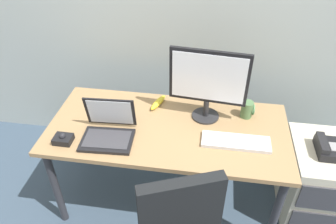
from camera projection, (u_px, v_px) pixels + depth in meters
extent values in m
plane|color=#394A5B|center=(168.00, 196.00, 2.49)|extent=(8.00, 8.00, 0.00)
cube|color=#9C7A50|center=(168.00, 129.00, 2.08)|extent=(1.54, 0.72, 0.03)
cylinder|color=#2D2D33|center=(56.00, 187.00, 2.14)|extent=(0.05, 0.05, 0.67)
cylinder|color=#2D2D33|center=(275.00, 215.00, 1.97)|extent=(0.05, 0.05, 0.67)
cylinder|color=#2D2D33|center=(87.00, 130.00, 2.61)|extent=(0.05, 0.05, 0.67)
cylinder|color=#2D2D33|center=(266.00, 148.00, 2.44)|extent=(0.05, 0.05, 0.67)
cube|color=beige|center=(316.00, 181.00, 2.24)|extent=(0.42, 0.52, 0.58)
cube|color=#38383D|center=(331.00, 200.00, 1.96)|extent=(0.38, 0.01, 0.20)
cube|color=#38383D|center=(319.00, 224.00, 2.10)|extent=(0.38, 0.01, 0.20)
cube|color=black|center=(331.00, 149.00, 2.03)|extent=(0.17, 0.20, 0.06)
cube|color=black|center=(323.00, 143.00, 2.01)|extent=(0.05, 0.18, 0.04)
cube|color=gray|center=(336.00, 147.00, 2.01)|extent=(0.07, 0.08, 0.01)
cube|color=black|center=(181.00, 212.00, 1.50)|extent=(0.39, 0.20, 0.42)
cylinder|color=#262628|center=(205.00, 116.00, 2.15)|extent=(0.18, 0.18, 0.01)
cylinder|color=#262628|center=(206.00, 108.00, 2.11)|extent=(0.04, 0.04, 0.12)
cube|color=black|center=(209.00, 77.00, 1.97)|extent=(0.49, 0.07, 0.35)
cube|color=white|center=(208.00, 78.00, 1.96)|extent=(0.45, 0.05, 0.31)
cube|color=silver|center=(236.00, 142.00, 1.94)|extent=(0.41, 0.14, 0.02)
cube|color=white|center=(236.00, 140.00, 1.93)|extent=(0.38, 0.12, 0.01)
cube|color=black|center=(107.00, 140.00, 1.95)|extent=(0.32, 0.24, 0.02)
cube|color=#38383D|center=(107.00, 139.00, 1.95)|extent=(0.28, 0.18, 0.00)
cube|color=black|center=(110.00, 112.00, 1.99)|extent=(0.31, 0.07, 0.22)
cube|color=silver|center=(110.00, 112.00, 1.98)|extent=(0.27, 0.06, 0.19)
cube|color=black|center=(63.00, 139.00, 1.94)|extent=(0.11, 0.09, 0.04)
sphere|color=#232328|center=(62.00, 136.00, 1.93)|extent=(0.04, 0.04, 0.04)
cylinder|color=#51784A|center=(247.00, 109.00, 2.12)|extent=(0.08, 0.08, 0.11)
torus|color=#4D7E50|center=(253.00, 110.00, 2.12)|extent=(0.01, 0.07, 0.07)
ellipsoid|color=yellow|center=(158.00, 102.00, 2.25)|extent=(0.10, 0.19, 0.04)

